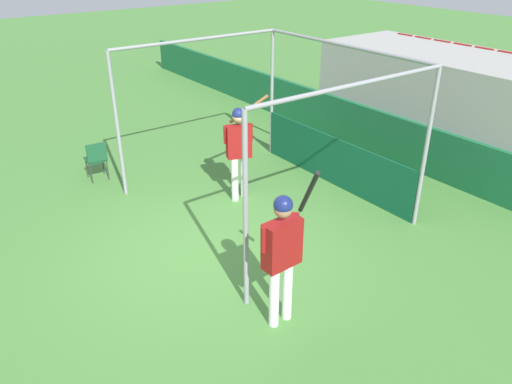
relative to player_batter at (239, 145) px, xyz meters
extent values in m
plane|color=#477F38|center=(1.23, -1.56, -1.10)|extent=(60.00, 60.00, 0.00)
cube|color=#196038|center=(1.23, 3.81, -0.58)|extent=(24.00, 0.12, 1.05)
cube|color=#9E9E99|center=(1.23, 5.07, 0.05)|extent=(6.50, 2.40, 2.30)
cube|color=maroon|center=(-1.24, 4.27, -0.01)|extent=(0.45, 0.40, 0.10)
cube|color=maroon|center=(-1.24, 4.45, 0.22)|extent=(0.45, 0.06, 0.40)
cube|color=maroon|center=(-0.69, 4.27, -0.01)|extent=(0.45, 0.40, 0.10)
cube|color=maroon|center=(-0.69, 4.45, 0.22)|extent=(0.45, 0.06, 0.40)
cube|color=maroon|center=(-0.14, 4.27, -0.01)|extent=(0.45, 0.40, 0.10)
cube|color=maroon|center=(-0.14, 4.45, 0.22)|extent=(0.45, 0.06, 0.40)
cube|color=maroon|center=(0.41, 4.27, -0.01)|extent=(0.45, 0.40, 0.10)
cube|color=maroon|center=(0.41, 4.45, 0.22)|extent=(0.45, 0.06, 0.40)
cube|color=maroon|center=(0.96, 4.27, -0.01)|extent=(0.45, 0.40, 0.10)
cube|color=maroon|center=(0.96, 4.45, 0.22)|extent=(0.45, 0.06, 0.40)
cube|color=maroon|center=(1.51, 4.27, -0.01)|extent=(0.45, 0.40, 0.10)
cube|color=maroon|center=(1.51, 4.45, 0.22)|extent=(0.45, 0.06, 0.40)
cube|color=maroon|center=(2.06, 4.27, -0.01)|extent=(0.45, 0.40, 0.10)
cube|color=maroon|center=(2.06, 4.45, 0.22)|extent=(0.45, 0.06, 0.40)
cube|color=maroon|center=(2.61, 4.27, -0.01)|extent=(0.45, 0.40, 0.10)
cube|color=maroon|center=(2.61, 4.45, 0.22)|extent=(0.45, 0.06, 0.40)
cube|color=maroon|center=(-1.24, 5.07, 0.39)|extent=(0.45, 0.40, 0.10)
cube|color=maroon|center=(-1.24, 5.25, 0.62)|extent=(0.45, 0.06, 0.40)
cube|color=maroon|center=(-0.69, 5.07, 0.39)|extent=(0.45, 0.40, 0.10)
cube|color=maroon|center=(-0.69, 5.25, 0.62)|extent=(0.45, 0.06, 0.40)
cube|color=maroon|center=(-0.14, 5.07, 0.39)|extent=(0.45, 0.40, 0.10)
cube|color=maroon|center=(-0.14, 5.25, 0.62)|extent=(0.45, 0.06, 0.40)
cube|color=maroon|center=(0.41, 5.07, 0.39)|extent=(0.45, 0.40, 0.10)
cube|color=maroon|center=(0.41, 5.25, 0.62)|extent=(0.45, 0.06, 0.40)
cube|color=maroon|center=(0.96, 5.07, 0.39)|extent=(0.45, 0.40, 0.10)
cube|color=maroon|center=(0.96, 5.25, 0.62)|extent=(0.45, 0.06, 0.40)
cube|color=maroon|center=(1.51, 5.07, 0.39)|extent=(0.45, 0.40, 0.10)
cube|color=maroon|center=(1.51, 5.25, 0.62)|extent=(0.45, 0.06, 0.40)
cube|color=maroon|center=(2.06, 5.07, 0.39)|extent=(0.45, 0.40, 0.10)
cube|color=maroon|center=(2.06, 5.25, 0.62)|extent=(0.45, 0.06, 0.40)
cube|color=maroon|center=(-1.24, 5.87, 0.79)|extent=(0.45, 0.40, 0.10)
cube|color=maroon|center=(-1.24, 6.05, 1.02)|extent=(0.45, 0.06, 0.40)
cube|color=maroon|center=(-0.69, 5.87, 0.79)|extent=(0.45, 0.40, 0.10)
cube|color=maroon|center=(-0.69, 6.05, 1.02)|extent=(0.45, 0.06, 0.40)
cube|color=maroon|center=(-0.14, 5.87, 0.79)|extent=(0.45, 0.40, 0.10)
cube|color=maroon|center=(-0.14, 6.05, 1.02)|extent=(0.45, 0.06, 0.40)
cube|color=maroon|center=(0.41, 5.87, 0.79)|extent=(0.45, 0.40, 0.10)
cube|color=maroon|center=(0.41, 6.05, 1.02)|extent=(0.45, 0.06, 0.40)
cube|color=maroon|center=(0.96, 5.87, 0.79)|extent=(0.45, 0.40, 0.10)
cube|color=maroon|center=(0.96, 6.05, 1.02)|extent=(0.45, 0.06, 0.40)
cube|color=maroon|center=(1.51, 5.87, 0.79)|extent=(0.45, 0.40, 0.10)
cube|color=maroon|center=(1.51, 6.05, 1.02)|extent=(0.45, 0.06, 0.40)
cylinder|color=gray|center=(-1.48, -1.72, 0.29)|extent=(0.07, 0.07, 2.78)
cylinder|color=gray|center=(2.64, -1.72, 0.29)|extent=(0.07, 0.07, 2.78)
cylinder|color=gray|center=(-1.48, 1.92, 0.29)|extent=(0.07, 0.07, 2.78)
cylinder|color=gray|center=(2.64, 1.92, 0.29)|extent=(0.07, 0.07, 2.78)
cylinder|color=gray|center=(-1.48, 0.10, 1.68)|extent=(0.06, 3.64, 0.06)
cylinder|color=gray|center=(2.64, 0.10, 1.68)|extent=(0.06, 3.64, 0.06)
cylinder|color=gray|center=(0.58, 1.92, 1.68)|extent=(4.12, 0.06, 0.06)
cube|color=#0F5133|center=(0.58, 1.90, -0.61)|extent=(4.05, 0.03, 0.99)
cylinder|color=white|center=(0.02, -0.13, -0.67)|extent=(0.17, 0.17, 0.87)
cylinder|color=white|center=(-0.01, 0.11, -0.67)|extent=(0.17, 0.17, 0.87)
cube|color=maroon|center=(0.01, -0.01, 0.07)|extent=(0.37, 0.51, 0.61)
sphere|color=tan|center=(0.01, -0.01, 0.55)|extent=(0.22, 0.22, 0.22)
sphere|color=navy|center=(0.01, -0.01, 0.59)|extent=(0.23, 0.23, 0.23)
cylinder|color=maroon|center=(-0.12, -0.22, 0.21)|extent=(0.09, 0.09, 0.34)
cylinder|color=maroon|center=(0.06, 0.23, 0.21)|extent=(0.09, 0.09, 0.34)
cylinder|color=brown|center=(-0.17, 0.35, 0.58)|extent=(0.44, 0.67, 0.55)
sphere|color=brown|center=(0.13, 0.16, 0.33)|extent=(0.08, 0.08, 0.08)
cylinder|color=white|center=(3.20, -1.69, -0.66)|extent=(0.13, 0.13, 0.89)
cylinder|color=white|center=(3.19, -1.46, -0.66)|extent=(0.13, 0.13, 0.89)
cube|color=maroon|center=(3.20, -1.57, 0.10)|extent=(0.24, 0.51, 0.63)
sphere|color=#A37556|center=(3.20, -1.57, 0.59)|extent=(0.22, 0.22, 0.22)
sphere|color=navy|center=(3.20, -1.57, 0.64)|extent=(0.23, 0.23, 0.23)
cylinder|color=maroon|center=(3.17, -1.84, 0.24)|extent=(0.07, 0.07, 0.35)
cylinder|color=maroon|center=(3.15, -1.31, 0.24)|extent=(0.07, 0.07, 0.35)
cylinder|color=black|center=(3.20, -1.18, 0.68)|extent=(0.56, 0.28, 0.80)
sphere|color=black|center=(3.09, -1.43, 0.30)|extent=(0.08, 0.08, 0.08)
cube|color=#194C2D|center=(-2.48, -1.90, -0.66)|extent=(0.43, 0.43, 0.04)
cube|color=#194C2D|center=(-2.30, -1.92, -0.46)|extent=(0.07, 0.40, 0.40)
cylinder|color=#333333|center=(-2.67, -2.06, -0.88)|extent=(0.02, 0.02, 0.44)
cylinder|color=#333333|center=(-2.64, -1.72, -0.88)|extent=(0.02, 0.02, 0.44)
cylinder|color=#333333|center=(-2.33, -2.09, -0.88)|extent=(0.02, 0.02, 0.44)
cylinder|color=#333333|center=(-2.30, -1.75, -0.88)|extent=(0.02, 0.02, 0.44)
camera|label=1|loc=(7.12, -4.85, 3.41)|focal=35.00mm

